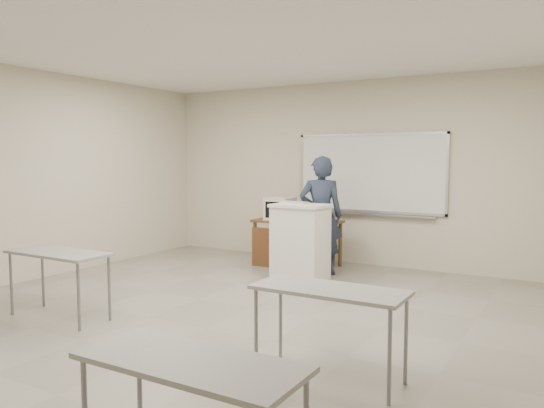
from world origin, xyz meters
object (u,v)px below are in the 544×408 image
Objects in this scene: podium at (300,241)px; presenter at (321,215)px; crt_monitor at (280,209)px; keyboard at (294,202)px; mouse at (310,219)px; instructor_desk at (294,234)px; whiteboard at (370,174)px; laptop at (288,217)px.

podium is 0.61× the size of presenter.
keyboard is (0.56, -0.60, 0.17)m from crt_monitor.
presenter is at bearing -29.47° from mouse.
mouse is at bearing 36.47° from instructor_desk.
whiteboard is at bearing -136.38° from presenter.
keyboard is at bearing -65.07° from instructor_desk.
laptop is 0.71m from presenter.
instructor_desk is 3.10× the size of crt_monitor.
instructor_desk is 3.11× the size of keyboard.
whiteboard reaches higher than presenter.
instructor_desk is 0.29m from laptop.
laptop is 0.35m from mouse.
podium is at bearing -19.54° from keyboard.
instructor_desk is 12.96× the size of mouse.
keyboard reaches higher than mouse.
whiteboard is 5.61× the size of keyboard.
keyboard reaches higher than podium.
podium is at bearing -58.39° from instructor_desk.
crt_monitor is at bearing 166.20° from laptop.
podium is at bearing -62.98° from laptop.
instructor_desk is 0.71m from presenter.
crt_monitor is 0.84m from keyboard.
whiteboard is 1.21m from mouse.
laptop is at bearing 133.46° from keyboard.
podium is at bearing -108.81° from whiteboard.
laptop is (0.15, -0.00, -0.12)m from crt_monitor.
crt_monitor is 0.85m from presenter.
whiteboard reaches higher than mouse.
keyboard is (-0.65, -1.39, -0.38)m from whiteboard.
laptop is (-0.56, 0.67, 0.26)m from podium.
keyboard is at bearing 31.10° from presenter.
presenter reaches higher than keyboard.
keyboard is at bearing -115.09° from whiteboard.
whiteboard reaches higher than laptop.
mouse is 0.84m from keyboard.
whiteboard is at bearing 31.70° from crt_monitor.
whiteboard is 1.81m from podium.
crt_monitor reaches higher than podium.
podium is (0.46, -0.69, 0.01)m from instructor_desk.
laptop is at bearing -173.27° from instructor_desk.
instructor_desk is 0.89m from keyboard.
presenter reaches higher than crt_monitor.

